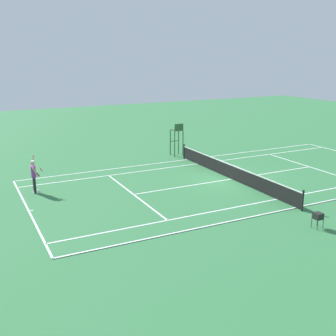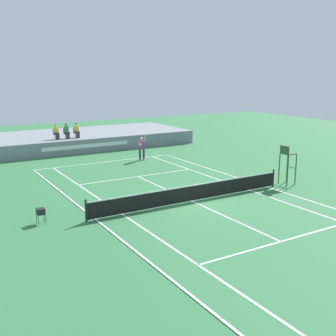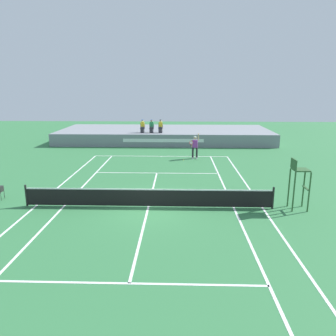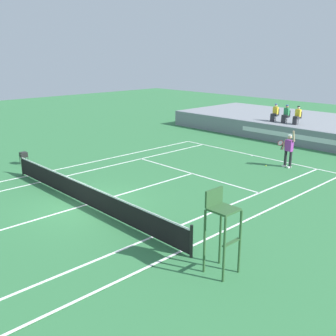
% 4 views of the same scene
% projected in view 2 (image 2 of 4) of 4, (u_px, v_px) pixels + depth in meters
% --- Properties ---
extents(ground_plane, '(80.00, 80.00, 0.00)m').
position_uv_depth(ground_plane, '(192.00, 202.00, 22.20)').
color(ground_plane, '#337542').
extents(court, '(11.08, 23.88, 0.03)m').
position_uv_depth(court, '(192.00, 201.00, 22.20)').
color(court, '#337542').
rests_on(court, ground).
extents(net, '(11.98, 0.10, 1.07)m').
position_uv_depth(net, '(192.00, 192.00, 22.09)').
color(net, black).
rests_on(net, ground).
extents(barrier_wall, '(21.98, 0.25, 1.23)m').
position_uv_depth(barrier_wall, '(86.00, 146.00, 35.56)').
color(barrier_wall, gray).
rests_on(barrier_wall, ground).
extents(bleacher_platform, '(21.98, 8.35, 1.23)m').
position_uv_depth(bleacher_platform, '(70.00, 140.00, 39.14)').
color(bleacher_platform, gray).
rests_on(bleacher_platform, ground).
extents(spectator_seated_0, '(0.44, 0.60, 1.27)m').
position_uv_depth(spectator_seated_0, '(56.00, 132.00, 35.33)').
color(spectator_seated_0, '#474C56').
rests_on(spectator_seated_0, bleacher_platform).
extents(spectator_seated_1, '(0.44, 0.60, 1.27)m').
position_uv_depth(spectator_seated_1, '(67.00, 131.00, 35.78)').
color(spectator_seated_1, '#474C56').
rests_on(spectator_seated_1, bleacher_platform).
extents(spectator_seated_2, '(0.44, 0.60, 1.27)m').
position_uv_depth(spectator_seated_2, '(77.00, 131.00, 36.23)').
color(spectator_seated_2, '#474C56').
rests_on(spectator_seated_2, bleacher_platform).
extents(tennis_player, '(0.79, 0.62, 2.08)m').
position_uv_depth(tennis_player, '(142.00, 148.00, 32.64)').
color(tennis_player, '#232328').
rests_on(tennis_player, ground).
extents(tennis_ball, '(0.07, 0.07, 0.07)m').
position_uv_depth(tennis_ball, '(136.00, 163.00, 31.83)').
color(tennis_ball, '#D1E533').
rests_on(tennis_ball, ground).
extents(umpire_chair, '(0.77, 0.77, 2.44)m').
position_uv_depth(umpire_chair, '(287.00, 160.00, 25.41)').
color(umpire_chair, '#2D562D').
rests_on(umpire_chair, ground).
extents(ball_hopper, '(0.36, 0.36, 0.70)m').
position_uv_depth(ball_hopper, '(41.00, 211.00, 18.91)').
color(ball_hopper, black).
rests_on(ball_hopper, ground).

